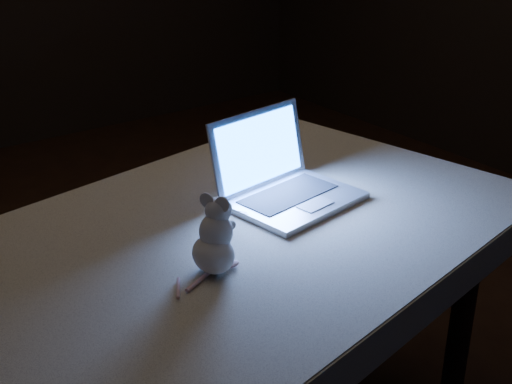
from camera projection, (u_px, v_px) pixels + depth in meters
floor at (221, 324)px, 2.70m from camera, size 5.00×5.00×0.00m
table at (243, 347)px, 1.94m from camera, size 1.58×1.17×0.77m
tablecloth at (246, 252)px, 1.75m from camera, size 1.79×1.47×0.10m
laptop at (297, 164)px, 1.85m from camera, size 0.39×0.35×0.24m
plush_mouse at (213, 235)px, 1.53m from camera, size 0.15×0.15×0.19m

